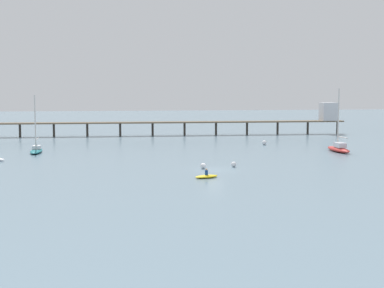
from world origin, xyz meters
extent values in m
plane|color=slate|center=(0.00, 0.00, 0.00)|extent=(400.00, 400.00, 0.00)
cube|color=brown|center=(0.00, 53.72, 2.96)|extent=(81.23, 4.88, 0.30)
cylinder|color=#38332D|center=(-32.38, 54.46, 1.41)|extent=(0.50, 0.50, 2.81)
cylinder|color=#38332D|center=(-25.19, 54.29, 1.41)|extent=(0.50, 0.50, 2.81)
cylinder|color=#38332D|center=(-17.99, 54.13, 1.41)|extent=(0.50, 0.50, 2.81)
cylinder|color=#38332D|center=(-10.79, 53.96, 1.41)|extent=(0.50, 0.50, 2.81)
cylinder|color=#38332D|center=(-3.60, 53.80, 1.41)|extent=(0.50, 0.50, 2.81)
cylinder|color=#38332D|center=(3.60, 53.63, 1.41)|extent=(0.50, 0.50, 2.81)
cylinder|color=#38332D|center=(10.79, 53.47, 1.41)|extent=(0.50, 0.50, 2.81)
cylinder|color=#38332D|center=(17.99, 53.31, 1.41)|extent=(0.50, 0.50, 2.81)
cylinder|color=#38332D|center=(25.19, 53.14, 1.41)|extent=(0.50, 0.50, 2.81)
cylinder|color=#38332D|center=(32.38, 52.98, 1.41)|extent=(0.50, 0.50, 2.81)
cylinder|color=#38332D|center=(39.58, 52.81, 1.41)|extent=(0.50, 0.50, 2.81)
cube|color=silver|center=(37.23, 52.87, 5.19)|extent=(3.43, 3.43, 4.15)
ellipsoid|color=red|center=(24.30, 17.02, 0.40)|extent=(1.96, 7.62, 0.81)
cube|color=silver|center=(24.30, 16.41, 1.20)|extent=(1.36, 2.28, 0.78)
cylinder|color=silver|center=(24.29, 17.40, 5.64)|extent=(0.21, 0.21, 9.66)
cylinder|color=silver|center=(24.31, 15.55, 2.55)|extent=(0.19, 3.71, 0.17)
ellipsoid|color=#1E727A|center=(-25.09, 23.22, 0.28)|extent=(1.77, 7.00, 0.57)
cube|color=silver|center=(-25.09, 23.78, 0.85)|extent=(1.24, 1.85, 0.57)
cylinder|color=silver|center=(-25.09, 22.87, 4.99)|extent=(0.20, 0.20, 8.85)
cylinder|color=silver|center=(-25.09, 24.48, 2.16)|extent=(0.17, 3.23, 0.16)
ellipsoid|color=yellow|center=(-2.10, -6.23, 0.17)|extent=(3.16, 2.19, 0.35)
cylinder|color=navy|center=(-2.10, -6.23, 0.62)|extent=(0.46, 0.46, 0.55)
sphere|color=tan|center=(-2.10, -6.23, 1.02)|extent=(0.24, 0.24, 0.24)
sphere|color=silver|center=(3.10, 2.19, 0.36)|extent=(0.71, 0.71, 0.71)
sphere|color=silver|center=(15.31, 29.86, 0.43)|extent=(0.86, 0.86, 0.86)
sphere|color=silver|center=(-1.21, 1.11, 0.38)|extent=(0.77, 0.77, 0.77)
camera|label=1|loc=(-13.34, -68.86, 10.30)|focal=51.49mm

